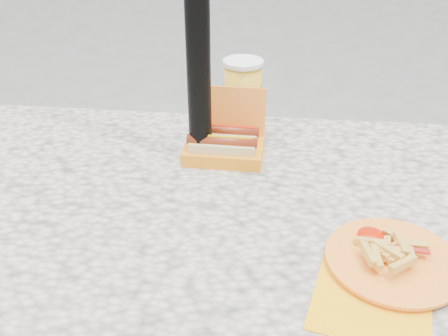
# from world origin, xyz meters

# --- Properties ---
(picnic_table) EXTENTS (1.20, 0.80, 0.75)m
(picnic_table) POSITION_xyz_m (0.00, 0.00, 0.64)
(picnic_table) COLOR beige
(picnic_table) RESTS_ON ground
(hotdog_box) EXTENTS (0.18, 0.13, 0.14)m
(hotdog_box) POSITION_xyz_m (0.05, 0.18, 0.78)
(hotdog_box) COLOR orange
(hotdog_box) RESTS_ON picnic_table
(fries_plate) EXTENTS (0.26, 0.30, 0.04)m
(fries_plate) POSITION_xyz_m (0.36, -0.16, 0.76)
(fries_plate) COLOR #FFAF09
(fries_plate) RESTS_ON picnic_table
(soda_cup) EXTENTS (0.10, 0.10, 0.18)m
(soda_cup) POSITION_xyz_m (0.08, 0.32, 0.84)
(soda_cup) COLOR gold
(soda_cup) RESTS_ON picnic_table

